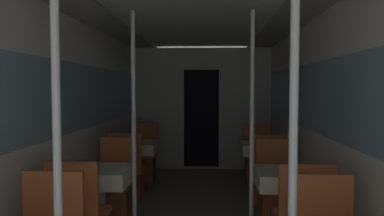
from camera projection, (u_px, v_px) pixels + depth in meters
The scene contains 18 objects.
wall_left at pixel (68, 121), 3.83m from camera, with size 0.05×8.28×2.22m.
wall_right at pixel (323, 122), 3.70m from camera, with size 0.05×8.28×2.22m.
ceiling_panel at pixel (193, 10), 3.71m from camera, with size 2.57×8.28×0.07m.
bulkhead_far at pixel (201, 109), 6.87m from camera, with size 2.52×0.09×2.22m.
support_pole_left_0 at pixel (57, 165), 1.82m from camera, with size 0.04×0.04×2.22m.
dining_table_left_1 at pixel (100, 181), 3.65m from camera, with size 0.60×0.60×0.71m.
chair_left_far_1 at pixel (115, 194), 4.22m from camera, with size 0.42×0.42×0.91m.
support_pole_left_1 at pixel (134, 127), 3.60m from camera, with size 0.04×0.04×2.22m.
dining_table_left_2 at pixel (136, 150), 5.43m from camera, with size 0.60×0.60×0.71m.
chair_left_near_2 at pixel (128, 180), 4.89m from camera, with size 0.42×0.42×0.91m.
chair_left_far_2 at pixel (143, 163), 6.00m from camera, with size 0.42×0.42×0.91m.
support_pole_right_0 at pixel (293, 168), 1.76m from camera, with size 0.04×0.04×2.22m.
dining_table_right_1 at pixel (287, 183), 3.55m from camera, with size 0.60×0.60×0.71m.
chair_right_far_1 at pixel (277, 197), 4.12m from camera, with size 0.42×0.42×0.91m.
support_pole_right_1 at pixel (252, 128), 3.54m from camera, with size 0.04×0.04×2.22m.
dining_table_right_2 at pixel (262, 151), 5.34m from camera, with size 0.60×0.60×0.71m.
chair_right_near_2 at pixel (268, 182), 4.79m from camera, with size 0.42×0.42×0.91m.
chair_right_far_2 at pixel (257, 164), 5.91m from camera, with size 0.42×0.42×0.91m.
Camera 1 is at (0.18, -1.01, 1.48)m, focal length 35.00 mm.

